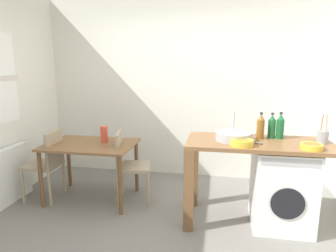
{
  "coord_description": "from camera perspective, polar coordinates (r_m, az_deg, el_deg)",
  "views": [
    {
      "loc": [
        0.55,
        -2.67,
        1.69
      ],
      "look_at": [
        -0.01,
        0.45,
        1.04
      ],
      "focal_mm": 31.03,
      "sensor_mm": 36.0,
      "label": 1
    }
  ],
  "objects": [
    {
      "name": "ground_plane",
      "position": [
        3.21,
        -1.28,
        -20.17
      ],
      "size": [
        5.46,
        5.46,
        0.0
      ],
      "primitive_type": "plane",
      "color": "slate"
    },
    {
      "name": "wall_back",
      "position": [
        4.47,
        3.17,
        7.25
      ],
      "size": [
        4.6,
        0.1,
        2.7
      ],
      "primitive_type": "cube",
      "color": "silver",
      "rests_on": "ground_plane"
    },
    {
      "name": "radiator",
      "position": [
        4.15,
        -29.18,
        -8.74
      ],
      "size": [
        0.1,
        0.8,
        0.7
      ],
      "primitive_type": "cube",
      "color": "white",
      "rests_on": "ground_plane"
    },
    {
      "name": "dining_table",
      "position": [
        3.8,
        -14.97,
        -4.76
      ],
      "size": [
        1.1,
        0.76,
        0.74
      ],
      "color": "brown",
      "rests_on": "ground_plane"
    },
    {
      "name": "chair_person_seat",
      "position": [
        4.02,
        -22.56,
        -6.39
      ],
      "size": [
        0.41,
        0.41,
        0.9
      ],
      "rotation": [
        0.0,
        0.0,
        1.61
      ],
      "color": "gray",
      "rests_on": "ground_plane"
    },
    {
      "name": "chair_opposite",
      "position": [
        3.7,
        -7.88,
        -7.12
      ],
      "size": [
        0.48,
        0.48,
        0.9
      ],
      "rotation": [
        0.0,
        0.0,
        -1.35
      ],
      "color": "gray",
      "rests_on": "ground_plane"
    },
    {
      "name": "kitchen_counter",
      "position": [
        3.21,
        13.51,
        -5.53
      ],
      "size": [
        1.5,
        0.68,
        0.92
      ],
      "color": "brown",
      "rests_on": "ground_plane"
    },
    {
      "name": "washing_machine",
      "position": [
        3.38,
        21.42,
        -11.11
      ],
      "size": [
        0.6,
        0.61,
        0.86
      ],
      "color": "white",
      "rests_on": "ground_plane"
    },
    {
      "name": "sink_basin",
      "position": [
        3.16,
        12.75,
        -1.97
      ],
      "size": [
        0.38,
        0.38,
        0.09
      ],
      "primitive_type": "cylinder",
      "color": "#9EA0A5",
      "rests_on": "kitchen_counter"
    },
    {
      "name": "tap",
      "position": [
        3.31,
        12.71,
        0.35
      ],
      "size": [
        0.02,
        0.02,
        0.28
      ],
      "primitive_type": "cylinder",
      "color": "#B2B2B7",
      "rests_on": "kitchen_counter"
    },
    {
      "name": "bottle_tall_green",
      "position": [
        3.29,
        17.71,
        -0.16
      ],
      "size": [
        0.08,
        0.08,
        0.29
      ],
      "color": "brown",
      "rests_on": "kitchen_counter"
    },
    {
      "name": "bottle_squat_brown",
      "position": [
        3.36,
        19.71,
        -0.11
      ],
      "size": [
        0.08,
        0.08,
        0.28
      ],
      "color": "#19592D",
      "rests_on": "kitchen_counter"
    },
    {
      "name": "bottle_clear_small",
      "position": [
        3.36,
        21.17,
        -0.13
      ],
      "size": [
        0.08,
        0.08,
        0.29
      ],
      "color": "#19592D",
      "rests_on": "kitchen_counter"
    },
    {
      "name": "mixing_bowl",
      "position": [
        2.97,
        14.3,
        -3.1
      ],
      "size": [
        0.23,
        0.23,
        0.06
      ],
      "color": "gold",
      "rests_on": "kitchen_counter"
    },
    {
      "name": "utensil_crock",
      "position": [
        3.36,
        28.12,
        -1.82
      ],
      "size": [
        0.11,
        0.11,
        0.3
      ],
      "color": "gray",
      "rests_on": "kitchen_counter"
    },
    {
      "name": "colander",
      "position": [
        3.07,
        26.35,
        -3.59
      ],
      "size": [
        0.2,
        0.2,
        0.06
      ],
      "color": "gold",
      "rests_on": "kitchen_counter"
    },
    {
      "name": "vase",
      "position": [
        3.78,
        -12.43,
        -1.58
      ],
      "size": [
        0.09,
        0.09,
        0.21
      ],
      "primitive_type": "cylinder",
      "color": "#D84C38",
      "rests_on": "dining_table"
    },
    {
      "name": "scissors",
      "position": [
        3.09,
        16.74,
        -3.27
      ],
      "size": [
        0.15,
        0.06,
        0.01
      ],
      "color": "#B2B2B7",
      "rests_on": "kitchen_counter"
    }
  ]
}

